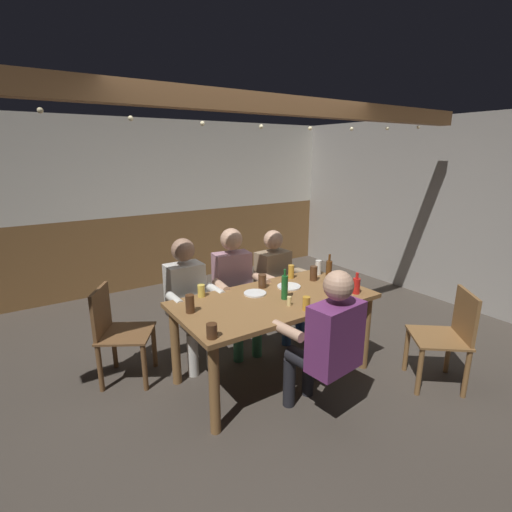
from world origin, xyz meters
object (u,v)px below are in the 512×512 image
(plate_1, at_px, (289,287))
(pint_glass_3, at_px, (201,291))
(plate_0, at_px, (255,293))
(pint_glass_1, at_px, (306,303))
(person_1, at_px, (235,284))
(pint_glass_4, at_px, (262,281))
(bottle_1, at_px, (329,271))
(pint_glass_2, at_px, (314,273))
(pint_glass_6, at_px, (291,272))
(bottle_2, at_px, (356,285))
(pint_glass_0, at_px, (212,331))
(chair_empty_near_right, at_px, (448,335))
(dining_table, at_px, (274,309))
(bottle_0, at_px, (285,287))
(person_0, at_px, (188,296))
(pint_glass_7, at_px, (190,304))
(chair_empty_near_left, at_px, (117,331))
(table_candle, at_px, (289,301))
(pint_glass_5, at_px, (318,267))
(person_3, at_px, (328,338))
(person_2, at_px, (277,278))

(plate_1, xyz_separation_m, pint_glass_3, (-0.80, 0.24, 0.05))
(plate_0, relative_size, pint_glass_1, 1.80)
(person_1, xyz_separation_m, pint_glass_1, (0.07, -1.03, 0.13))
(plate_0, bearing_deg, pint_glass_4, 35.02)
(bottle_1, relative_size, pint_glass_2, 1.90)
(plate_1, height_order, pint_glass_6, pint_glass_6)
(bottle_2, height_order, pint_glass_0, bottle_2)
(chair_empty_near_right, bearing_deg, dining_table, 90.00)
(plate_1, distance_m, pint_glass_0, 1.19)
(dining_table, relative_size, chair_empty_near_right, 2.00)
(bottle_0, relative_size, bottle_2, 1.37)
(pint_glass_0, relative_size, pint_glass_4, 0.81)
(person_0, distance_m, pint_glass_2, 1.26)
(plate_0, xyz_separation_m, bottle_0, (0.15, -0.24, 0.10))
(dining_table, bearing_deg, bottle_1, 4.80)
(pint_glass_7, bearing_deg, chair_empty_near_right, -28.82)
(chair_empty_near_left, bearing_deg, person_0, 117.24)
(dining_table, xyz_separation_m, bottle_2, (0.69, -0.32, 0.18))
(chair_empty_near_left, height_order, bottle_1, bottle_1)
(table_candle, height_order, plate_0, table_candle)
(chair_empty_near_left, bearing_deg, pint_glass_0, 51.38)
(pint_glass_5, xyz_separation_m, pint_glass_6, (-0.31, 0.06, -0.01))
(person_0, xyz_separation_m, pint_glass_7, (-0.22, -0.56, 0.16))
(person_3, distance_m, chair_empty_near_left, 1.86)
(pint_glass_1, bearing_deg, person_1, 93.92)
(person_3, relative_size, pint_glass_1, 10.76)
(chair_empty_near_right, relative_size, pint_glass_1, 7.74)
(person_3, height_order, bottle_0, person_3)
(chair_empty_near_right, height_order, pint_glass_1, pint_glass_1)
(dining_table, bearing_deg, pint_glass_4, 77.84)
(person_3, height_order, pint_glass_1, person_3)
(pint_glass_6, distance_m, pint_glass_7, 1.24)
(bottle_0, xyz_separation_m, pint_glass_6, (0.40, 0.42, -0.04))
(dining_table, relative_size, pint_glass_5, 11.39)
(bottle_1, relative_size, pint_glass_4, 2.16)
(pint_glass_6, bearing_deg, bottle_1, -49.74)
(pint_glass_3, bearing_deg, plate_0, -26.02)
(pint_glass_3, bearing_deg, person_2, 15.49)
(person_0, bearing_deg, person_2, -179.85)
(table_candle, height_order, pint_glass_3, pint_glass_3)
(table_candle, height_order, plate_1, table_candle)
(plate_0, bearing_deg, chair_empty_near_right, -41.22)
(person_0, bearing_deg, plate_1, 146.60)
(pint_glass_0, distance_m, pint_glass_1, 0.86)
(chair_empty_near_right, relative_size, pint_glass_5, 5.69)
(chair_empty_near_right, xyz_separation_m, pint_glass_1, (-1.12, 0.59, 0.35))
(person_0, height_order, plate_0, person_0)
(bottle_2, height_order, pint_glass_7, bottle_2)
(person_1, distance_m, pint_glass_4, 0.43)
(bottle_2, bearing_deg, pint_glass_0, -178.33)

